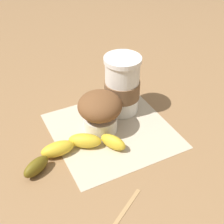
% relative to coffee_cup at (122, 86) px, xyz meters
% --- Properties ---
extents(ground_plane, '(3.00, 3.00, 0.00)m').
position_rel_coffee_cup_xyz_m(ground_plane, '(0.07, -0.04, -0.07)').
color(ground_plane, '#936D47').
extents(paper_napkin, '(0.30, 0.30, 0.00)m').
position_rel_coffee_cup_xyz_m(paper_napkin, '(0.07, -0.04, -0.07)').
color(paper_napkin, beige).
rests_on(paper_napkin, ground_plane).
extents(coffee_cup, '(0.08, 0.08, 0.14)m').
position_rel_coffee_cup_xyz_m(coffee_cup, '(0.00, 0.00, 0.00)').
color(coffee_cup, white).
rests_on(coffee_cup, paper_napkin).
extents(muffin, '(0.09, 0.09, 0.09)m').
position_rel_coffee_cup_xyz_m(muffin, '(0.06, -0.06, -0.02)').
color(muffin, white).
rests_on(muffin, paper_napkin).
extents(banana, '(0.10, 0.21, 0.03)m').
position_rel_coffee_cup_xyz_m(banana, '(0.12, -0.13, -0.05)').
color(banana, gold).
rests_on(banana, paper_napkin).
extents(wooden_stirrer, '(0.08, 0.08, 0.00)m').
position_rel_coffee_cup_xyz_m(wooden_stirrer, '(0.27, -0.07, -0.07)').
color(wooden_stirrer, tan).
rests_on(wooden_stirrer, ground_plane).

